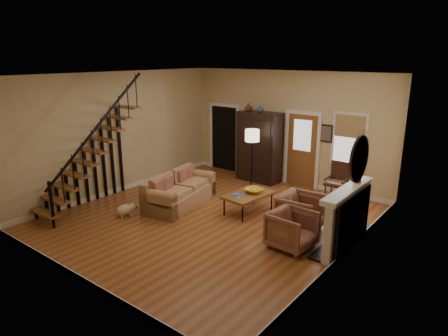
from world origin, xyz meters
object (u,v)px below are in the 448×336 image
Objects in this scene: armoire at (259,147)px; sofa at (180,191)px; floor_lamp at (252,160)px; armchair_left at (292,230)px; coffee_table at (248,203)px; armchair_right at (301,212)px; side_chair at (336,182)px.

sofa is at bearing -97.78° from armoire.
armoire is at bearing 109.26° from floor_lamp.
armchair_left is 3.68m from floor_lamp.
armchair_left is (1.73, -0.99, 0.14)m from coffee_table.
coffee_table is 1.49m from armchair_right.
sofa is 2.34m from floor_lamp.
armoire is 0.98× the size of sofa.
armoire is 0.89m from floor_lamp.
coffee_table is 2.52m from side_chair.
armchair_right reaches higher than sofa.
armchair_right is at bearing -5.32° from coffee_table.
armoire reaches higher than floor_lamp.
armoire is at bearing 45.29° from armchair_left.
armchair_left is at bearing -29.69° from coffee_table.
coffee_table is (1.63, 0.68, -0.16)m from sofa.
side_chair is at bearing 58.00° from coffee_table.
sofa is 1.24× the size of floor_lamp.
floor_lamp reaches higher than side_chair.
armchair_right is at bearing -42.39° from armoire.
armchair_right reaches higher than coffee_table.
armoire reaches higher than armchair_left.
armoire is at bearing 175.52° from side_chair.
coffee_table is at bearing -58.13° from floor_lamp.
floor_lamp is at bearing 60.18° from sofa.
armchair_left reaches higher than coffee_table.
armchair_left is at bearing -48.28° from armoire.
coffee_table is at bearing -62.28° from armoire.
coffee_table is at bearing 10.57° from sofa.
armchair_right is (1.48, -0.14, 0.17)m from coffee_table.
coffee_table is (1.22, -2.33, -0.81)m from armoire.
sofa reaches higher than armchair_left.
floor_lamp reaches higher than coffee_table.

